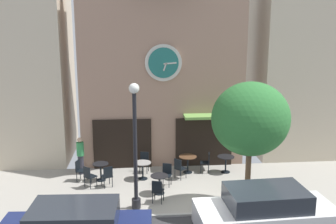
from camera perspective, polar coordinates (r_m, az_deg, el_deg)
clock_building at (r=18.21m, az=-0.97°, el=9.90°), size 7.54×3.55×10.72m
neighbor_building_right at (r=20.80m, az=20.77°, el=11.71°), size 5.70×3.61×12.76m
street_lamp at (r=13.48m, az=-4.88°, el=-5.17°), size 0.36×0.36×4.55m
street_tree at (r=13.62m, az=12.13°, el=-1.04°), size 2.73×2.46×4.57m
cafe_table_center_left at (r=16.69m, az=-9.94°, el=-8.28°), size 0.67×0.67×0.75m
cafe_table_leftmost at (r=16.61m, az=-3.77°, el=-8.15°), size 0.72×0.72×0.75m
cafe_table_near_door at (r=15.21m, az=-1.29°, el=-10.16°), size 0.69×0.69×0.75m
cafe_table_center_right at (r=17.27m, az=2.95°, el=-7.19°), size 0.78×0.78×0.77m
cafe_table_rightmost at (r=17.49m, az=8.56°, el=-7.15°), size 0.75×0.75×0.75m
cafe_chair_right_end at (r=15.97m, az=-8.98°, el=-9.19°), size 0.53×0.53×0.90m
cafe_chair_near_tree at (r=17.40m, az=-3.55°, el=-7.19°), size 0.48×0.48×0.90m
cafe_chair_under_awning at (r=15.98m, az=-0.22°, el=-9.00°), size 0.51×0.51×0.90m
cafe_chair_by_entrance at (r=16.83m, az=-12.91°, el=-8.20°), size 0.50×0.50×0.90m
cafe_chair_facing_street at (r=16.61m, az=1.68°, el=-8.16°), size 0.56×0.56×0.90m
cafe_chair_facing_wall at (r=17.41m, az=5.76°, el=-7.22°), size 0.46×0.46×0.90m
cafe_chair_left_end at (r=16.07m, az=-11.65°, el=-9.15°), size 0.57×0.57×0.90m
cafe_chair_near_lamp at (r=14.45m, az=-1.56°, el=-11.42°), size 0.50×0.50×0.90m
pedestrian_green at (r=17.47m, az=-12.84°, el=-6.26°), size 0.44×0.44×1.67m
parked_car_white at (r=12.69m, az=14.22°, el=-14.24°), size 4.39×2.19×1.55m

